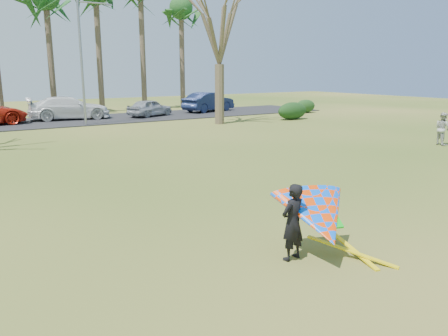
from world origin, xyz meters
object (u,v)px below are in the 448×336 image
bare_tree_right (219,24)px  kite_flyer (317,217)px  car_4 (150,108)px  car_5 (209,102)px  car_3 (69,108)px  pedestrian_a (442,129)px  streetlight (84,56)px

bare_tree_right → kite_flyer: 22.84m
car_4 → car_5: car_5 is taller
bare_tree_right → car_4: size_ratio=2.35×
car_3 → pedestrian_a: (12.51, -21.22, -0.10)m
car_3 → car_4: (5.84, -1.21, -0.16)m
pedestrian_a → streetlight: bearing=52.6°
car_5 → kite_flyer: (-14.03, -27.41, -0.05)m
bare_tree_right → car_3: size_ratio=1.61×
car_4 → kite_flyer: 27.51m
bare_tree_right → pedestrian_a: size_ratio=5.78×
bare_tree_right → streetlight: bare_tree_right is taller
bare_tree_right → car_3: bearing=135.5°
car_3 → pedestrian_a: 24.63m
bare_tree_right → car_4: (-2.21, 6.71, -5.84)m
pedestrian_a → car_5: bearing=18.9°
pedestrian_a → kite_flyer: size_ratio=0.67×
streetlight → car_5: 12.77m
kite_flyer → streetlight: bearing=84.3°
streetlight → kite_flyer: (-2.37, -23.61, -3.62)m
streetlight → car_4: bearing=25.7°
bare_tree_right → streetlight: 9.05m
car_3 → car_5: size_ratio=1.13×
car_3 → kite_flyer: bearing=-177.0°
streetlight → pedestrian_a: 21.54m
car_5 → pedestrian_a: (0.64, -21.10, -0.10)m
bare_tree_right → kite_flyer: (-10.21, -19.61, -5.73)m
car_3 → car_5: 11.87m
streetlight → kite_flyer: 24.00m
car_4 → kite_flyer: size_ratio=1.64×
car_5 → kite_flyer: bearing=135.4°
kite_flyer → pedestrian_a: bearing=23.3°
streetlight → car_4: streetlight is taller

